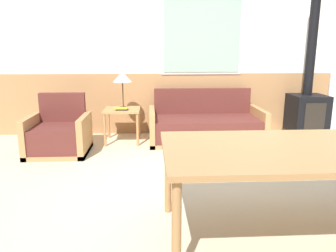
# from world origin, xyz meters

# --- Properties ---
(ground_plane) EXTENTS (16.00, 16.00, 0.00)m
(ground_plane) POSITION_xyz_m (0.00, 0.00, 0.00)
(ground_plane) COLOR beige
(wall_back) EXTENTS (7.20, 0.09, 2.70)m
(wall_back) POSITION_xyz_m (0.00, 2.63, 1.36)
(wall_back) COLOR #AD7A4C
(wall_back) RESTS_ON ground_plane
(couch) EXTENTS (1.77, 0.87, 0.80)m
(couch) POSITION_xyz_m (0.06, 2.04, 0.24)
(couch) COLOR #B27F4C
(couch) RESTS_ON ground_plane
(armchair) EXTENTS (0.81, 0.75, 0.81)m
(armchair) POSITION_xyz_m (-2.10, 1.54, 0.25)
(armchair) COLOR #B27F4C
(armchair) RESTS_ON ground_plane
(side_table) EXTENTS (0.55, 0.55, 0.53)m
(side_table) POSITION_xyz_m (-1.25, 2.06, 0.44)
(side_table) COLOR #B27F4C
(side_table) RESTS_ON ground_plane
(table_lamp) EXTENTS (0.29, 0.29, 0.57)m
(table_lamp) POSITION_xyz_m (-1.24, 2.16, 1.00)
(table_lamp) COLOR #4C3823
(table_lamp) RESTS_ON side_table
(book_stack) EXTENTS (0.20, 0.13, 0.04)m
(book_stack) POSITION_xyz_m (-1.25, 1.96, 0.55)
(book_stack) COLOR black
(book_stack) RESTS_ON side_table
(dining_table) EXTENTS (2.17, 1.04, 0.73)m
(dining_table) POSITION_xyz_m (0.36, -0.75, 0.67)
(dining_table) COLOR #9E7042
(dining_table) RESTS_ON ground_plane
(wood_stove) EXTENTS (0.55, 0.55, 2.35)m
(wood_stove) POSITION_xyz_m (1.77, 2.18, 0.59)
(wood_stove) COLOR black
(wood_stove) RESTS_ON ground_plane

